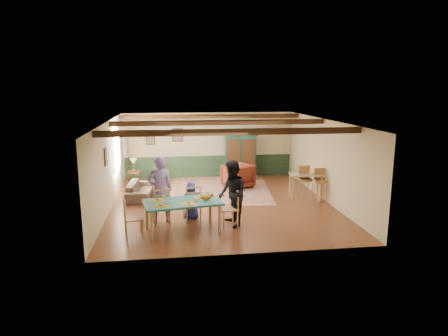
{
  "coord_description": "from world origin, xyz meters",
  "views": [
    {
      "loc": [
        -1.57,
        -12.42,
        3.78
      ],
      "look_at": [
        0.12,
        0.19,
        1.15
      ],
      "focal_mm": 32.0,
      "sensor_mm": 36.0,
      "label": 1
    }
  ],
  "objects": [
    {
      "name": "armchair",
      "position": [
        0.9,
        2.03,
        0.45
      ],
      "size": [
        1.33,
        1.34,
        0.9
      ],
      "primitive_type": "imported",
      "rotation": [
        0.0,
        0.0,
        -2.59
      ],
      "color": "#45130D",
      "rests_on": "floor"
    },
    {
      "name": "window_left",
      "position": [
        -3.47,
        1.7,
        1.55
      ],
      "size": [
        0.06,
        1.6,
        1.3
      ],
      "primitive_type": null,
      "color": "white",
      "rests_on": "wall_left"
    },
    {
      "name": "wainscot_back",
      "position": [
        0.0,
        3.98,
        0.45
      ],
      "size": [
        6.95,
        0.03,
        0.9
      ],
      "primitive_type": "cube",
      "color": "#1F3923",
      "rests_on": "floor"
    },
    {
      "name": "ceiling_beam_front",
      "position": [
        0.0,
        -2.3,
        2.61
      ],
      "size": [
        6.95,
        0.16,
        0.16
      ],
      "primitive_type": "cube",
      "color": "black",
      "rests_on": "ceiling"
    },
    {
      "name": "place_setting_near_left",
      "position": [
        -1.86,
        -2.75,
        0.88
      ],
      "size": [
        0.49,
        0.4,
        0.11
      ],
      "primitive_type": null,
      "rotation": [
        0.0,
        0.0,
        0.18
      ],
      "color": "gold",
      "rests_on": "dining_table"
    },
    {
      "name": "place_setting_far_right",
      "position": [
        -0.77,
        -1.99,
        0.88
      ],
      "size": [
        0.49,
        0.4,
        0.11
      ],
      "primitive_type": null,
      "rotation": [
        0.0,
        0.0,
        0.18
      ],
      "color": "gold",
      "rests_on": "dining_table"
    },
    {
      "name": "floor",
      "position": [
        0.0,
        0.0,
        0.0
      ],
      "size": [
        8.0,
        8.0,
        0.0
      ],
      "primitive_type": "plane",
      "color": "#5A2C19",
      "rests_on": "ground"
    },
    {
      "name": "sofa",
      "position": [
        -2.68,
        1.12,
        0.27
      ],
      "size": [
        0.86,
        1.9,
        0.54
      ],
      "primitive_type": "imported",
      "rotation": [
        0.0,
        0.0,
        1.49
      ],
      "color": "#44342A",
      "rests_on": "floor"
    },
    {
      "name": "wall_back",
      "position": [
        0.0,
        4.0,
        1.35
      ],
      "size": [
        7.0,
        0.02,
        2.7
      ],
      "primitive_type": "cube",
      "color": "beige",
      "rests_on": "floor"
    },
    {
      "name": "picture_back_a",
      "position": [
        -1.3,
        3.97,
        1.8
      ],
      "size": [
        0.45,
        0.04,
        0.55
      ],
      "primitive_type": null,
      "color": "#7A7158",
      "rests_on": "wall_back"
    },
    {
      "name": "dining_chair_end_right",
      "position": [
        -0.07,
        -2.14,
        0.52
      ],
      "size": [
        0.56,
        0.54,
        1.04
      ],
      "primitive_type": null,
      "rotation": [
        0.0,
        0.0,
        -1.39
      ],
      "color": "tan",
      "rests_on": "floor"
    },
    {
      "name": "area_rug",
      "position": [
        0.17,
        1.84,
        0.01
      ],
      "size": [
        4.07,
        4.67,
        0.01
      ],
      "primitive_type": "cube",
      "rotation": [
        0.0,
        0.0,
        -0.1
      ],
      "color": "tan",
      "rests_on": "floor"
    },
    {
      "name": "wall_right",
      "position": [
        3.5,
        0.0,
        1.35
      ],
      "size": [
        0.02,
        8.0,
        2.7
      ],
      "primitive_type": "cube",
      "color": "beige",
      "rests_on": "floor"
    },
    {
      "name": "picture_left_wall",
      "position": [
        -3.47,
        -0.6,
        1.75
      ],
      "size": [
        0.04,
        0.42,
        0.52
      ],
      "primitive_type": null,
      "color": "#7A7158",
      "rests_on": "wall_left"
    },
    {
      "name": "dining_chair_far_left",
      "position": [
        -1.89,
        -1.67,
        0.52
      ],
      "size": [
        0.54,
        0.56,
        1.04
      ],
      "primitive_type": null,
      "rotation": [
        0.0,
        0.0,
        3.32
      ],
      "color": "tan",
      "rests_on": "floor"
    },
    {
      "name": "ceiling_beam_back",
      "position": [
        0.0,
        3.0,
        2.61
      ],
      "size": [
        6.95,
        0.16,
        0.16
      ],
      "primitive_type": "cube",
      "color": "black",
      "rests_on": "ceiling"
    },
    {
      "name": "bar_stool_left",
      "position": [
        2.83,
        -0.08,
        0.59
      ],
      "size": [
        0.46,
        0.5,
        1.17
      ],
      "primitive_type": null,
      "rotation": [
        0.0,
        0.0,
        0.1
      ],
      "color": "#A57140",
      "rests_on": "floor"
    },
    {
      "name": "ceiling",
      "position": [
        0.0,
        0.0,
        2.7
      ],
      "size": [
        7.0,
        8.0,
        0.02
      ],
      "primitive_type": "cube",
      "color": "white",
      "rests_on": "wall_back"
    },
    {
      "name": "dining_chair_end_left",
      "position": [
        -2.56,
        -2.6,
        0.52
      ],
      "size": [
        0.56,
        0.54,
        1.04
      ],
      "primitive_type": null,
      "rotation": [
        0.0,
        0.0,
        1.75
      ],
      "color": "tan",
      "rests_on": "floor"
    },
    {
      "name": "end_table",
      "position": [
        -3.01,
        2.85,
        0.28
      ],
      "size": [
        0.48,
        0.48,
        0.56
      ],
      "primitive_type": null,
      "rotation": [
        0.0,
        0.0,
        -0.05
      ],
      "color": "black",
      "rests_on": "floor"
    },
    {
      "name": "cat",
      "position": [
        -0.7,
        -2.37,
        0.92
      ],
      "size": [
        0.42,
        0.22,
        0.2
      ],
      "primitive_type": null,
      "rotation": [
        0.0,
        0.0,
        0.18
      ],
      "color": "#C16C22",
      "rests_on": "dining_table"
    },
    {
      "name": "ceiling_beam_mid",
      "position": [
        0.0,
        0.4,
        2.61
      ],
      "size": [
        6.95,
        0.16,
        0.16
      ],
      "primitive_type": "cube",
      "color": "black",
      "rests_on": "ceiling"
    },
    {
      "name": "armoire",
      "position": [
        1.2,
        3.29,
        0.97
      ],
      "size": [
        1.4,
        0.64,
        1.93
      ],
      "primitive_type": "cube",
      "rotation": [
        0.0,
        0.0,
        -0.07
      ],
      "color": "#132F24",
      "rests_on": "floor"
    },
    {
      "name": "person_woman",
      "position": [
        0.03,
        -2.12,
        0.91
      ],
      "size": [
        0.83,
        0.99,
        1.81
      ],
      "primitive_type": "imported",
      "rotation": [
        0.0,
        0.0,
        -1.39
      ],
      "color": "black",
      "rests_on": "floor"
    },
    {
      "name": "place_setting_far_left",
      "position": [
        -1.96,
        -2.21,
        0.88
      ],
      "size": [
        0.49,
        0.4,
        0.11
      ],
      "primitive_type": null,
      "rotation": [
        0.0,
        0.0,
        0.18
      ],
      "color": "gold",
      "rests_on": "dining_table"
    },
    {
      "name": "bar_stool_right",
      "position": [
        3.25,
        -0.31,
        0.56
      ],
      "size": [
        0.41,
        0.44,
        1.13
      ],
      "primitive_type": null,
      "rotation": [
        0.0,
        0.0,
        -0.01
      ],
      "color": "#A57140",
      "rests_on": "floor"
    },
    {
      "name": "place_setting_near_center",
      "position": [
        -1.16,
        -2.62,
        0.88
      ],
      "size": [
        0.49,
        0.4,
        0.11
      ],
      "primitive_type": null,
      "rotation": [
        0.0,
        0.0,
        0.18
      ],
      "color": "gold",
      "rests_on": "dining_table"
    },
    {
      "name": "person_child",
      "position": [
        -1.04,
        -1.42,
        0.55
      ],
      "size": [
        0.59,
        0.44,
        1.11
      ],
      "primitive_type": "imported",
      "rotation": [
        0.0,
        0.0,
        3.32
      ],
      "color": "navy",
      "rests_on": "floor"
    },
    {
      "name": "dining_chair_far_right",
      "position": [
        -1.03,
        -1.51,
        0.52
      ],
      "size": [
        0.54,
        0.56,
        1.04
      ],
      "primitive_type": null,
      "rotation": [
        0.0,
        0.0,
        3.32
      ],
      "color": "tan",
      "rests_on": "floor"
    },
    {
      "name": "table_lamp",
      "position": [
        -3.01,
        2.85,
        0.81
      ],
      "size": [
        0.31,
        0.31,
        0.51
      ],
      "primitive_type": null,
      "rotation": [
        0.0,
        0.0,
        -0.09
      ],
      "color": "tan",
      "rests_on": "end_table"
    },
    {
      "name": "person_man",
      "position": [
        -1.91,
        -1.58,
        0.95
      ],
      "size": [
        0.76,
        0.57,
        1.9
      ],
      "primitive_type": "imported",
      "rotation": [
        0.0,
        0.0,
        3.32
      ],
      "color": "#7E61A6",
      "rests_on": "floor"
    },
    {
      "name": "picture_back_b",
      "position": [
        -2.4,
        3.97,
        1.65
      ],
      "size": [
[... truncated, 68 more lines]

